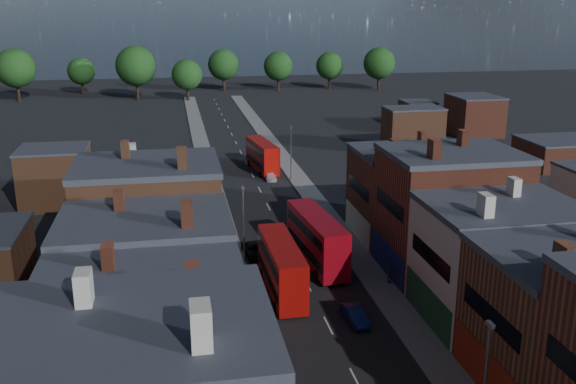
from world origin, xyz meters
name	(u,v)px	position (x,y,z in m)	size (l,w,h in m)	color
pavement_west	(216,205)	(-6.50, 50.00, 0.06)	(3.00, 200.00, 0.12)	gray
pavement_east	(314,199)	(6.50, 50.00, 0.06)	(3.00, 200.00, 0.12)	gray
lamp_post_1	(485,377)	(5.20, 0.00, 4.70)	(0.25, 0.70, 8.12)	slate
lamp_post_2	(244,220)	(-5.20, 30.00, 4.70)	(0.25, 0.70, 8.12)	slate
lamp_post_3	(291,149)	(5.20, 60.00, 4.70)	(0.25, 0.70, 8.12)	slate
bus_0	(282,267)	(-2.67, 22.68, 2.58)	(2.96, 11.10, 4.78)	#B90E0A
bus_1	(317,238)	(1.89, 28.62, 2.76)	(3.89, 12.04, 5.11)	red
bus_2	(262,155)	(1.87, 66.29, 2.51)	(3.87, 11.02, 4.66)	#B00D07
car_1	(355,315)	(2.29, 16.15, 0.64)	(1.36, 3.89, 1.28)	navy
car_2	(256,251)	(-3.80, 31.73, 0.65)	(2.14, 4.65, 1.29)	black
car_3	(270,176)	(2.29, 60.95, 0.55)	(1.55, 3.82, 1.11)	silver
ped_3	(389,273)	(7.51, 22.85, 1.11)	(1.16, 0.53, 1.97)	#534D47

